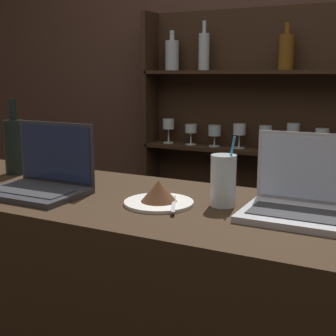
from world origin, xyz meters
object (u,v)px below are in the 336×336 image
at_px(laptop_near, 42,178).
at_px(wine_bottle_dark, 15,145).
at_px(laptop_far, 304,199).
at_px(water_glass, 223,181).
at_px(cake_plate, 159,195).

distance_m(laptop_near, wine_bottle_dark, 0.36).
distance_m(laptop_far, water_glass, 0.23).
xyz_separation_m(laptop_near, wine_bottle_dark, (-0.30, 0.19, 0.06)).
bearing_deg(cake_plate, water_glass, 22.81).
relative_size(laptop_near, water_glass, 1.48).
xyz_separation_m(water_glass, wine_bottle_dark, (-0.88, 0.06, 0.03)).
bearing_deg(cake_plate, wine_bottle_dark, 169.01).
xyz_separation_m(laptop_far, cake_plate, (-0.40, -0.08, -0.02)).
relative_size(laptop_far, cake_plate, 1.48).
bearing_deg(laptop_far, wine_bottle_dark, 177.30).
bearing_deg(wine_bottle_dark, laptop_far, -2.70).
bearing_deg(water_glass, cake_plate, -157.19).
bearing_deg(water_glass, wine_bottle_dark, 175.87).
bearing_deg(laptop_near, cake_plate, 6.91).
xyz_separation_m(laptop_far, wine_bottle_dark, (-1.11, 0.05, 0.06)).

